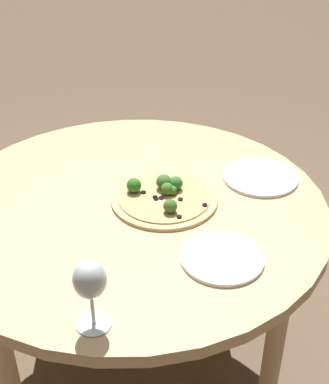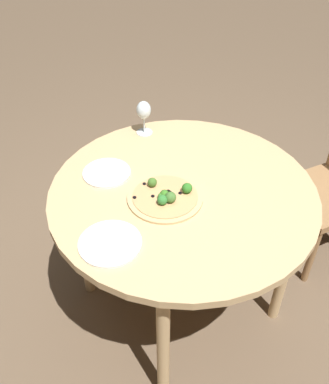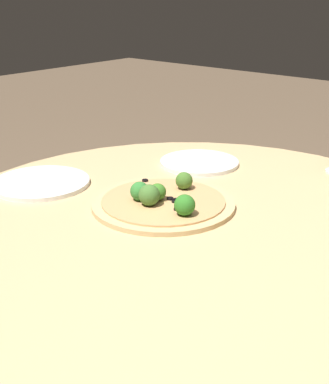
# 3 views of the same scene
# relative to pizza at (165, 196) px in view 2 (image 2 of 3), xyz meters

# --- Properties ---
(ground_plane) EXTENTS (12.00, 12.00, 0.00)m
(ground_plane) POSITION_rel_pizza_xyz_m (-0.00, -0.09, -0.76)
(ground_plane) COLOR brown
(dining_table) EXTENTS (1.08, 1.08, 0.75)m
(dining_table) POSITION_rel_pizza_xyz_m (-0.00, -0.09, -0.09)
(dining_table) COLOR tan
(dining_table) RESTS_ON ground_plane
(pizza) EXTENTS (0.30, 0.30, 0.06)m
(pizza) POSITION_rel_pizza_xyz_m (0.00, 0.00, 0.00)
(pizza) COLOR tan
(pizza) RESTS_ON dining_table
(wine_glass) EXTENTS (0.08, 0.08, 0.16)m
(wine_glass) POSITION_rel_pizza_xyz_m (0.44, -0.19, 0.10)
(wine_glass) COLOR silver
(wine_glass) RESTS_ON dining_table
(plate_near) EXTENTS (0.22, 0.22, 0.01)m
(plate_near) POSITION_rel_pizza_xyz_m (-0.09, 0.30, -0.01)
(plate_near) COLOR white
(plate_near) RESTS_ON dining_table
(plate_far) EXTENTS (0.20, 0.20, 0.01)m
(plate_far) POSITION_rel_pizza_xyz_m (0.27, 0.11, -0.01)
(plate_far) COLOR white
(plate_far) RESTS_ON dining_table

